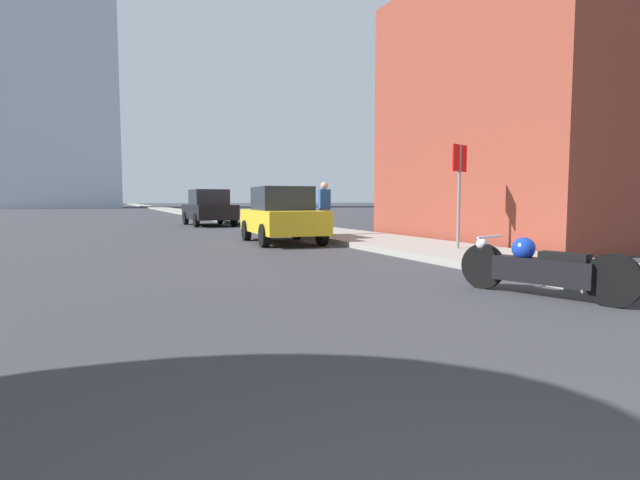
{
  "coord_description": "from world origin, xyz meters",
  "views": [
    {
      "loc": [
        -1.04,
        -0.23,
        1.25
      ],
      "look_at": [
        1.78,
        6.3,
        0.68
      ],
      "focal_mm": 28.0,
      "sensor_mm": 36.0,
      "label": 1
    }
  ],
  "objects_px": {
    "stop_sign": "(459,178)",
    "pedestrian": "(324,208)",
    "motorcycle": "(539,267)",
    "parked_car_black": "(209,208)",
    "parked_car_yellow": "(282,215)"
  },
  "relations": [
    {
      "from": "motorcycle",
      "to": "pedestrian",
      "type": "height_order",
      "value": "pedestrian"
    },
    {
      "from": "parked_car_yellow",
      "to": "parked_car_black",
      "type": "bearing_deg",
      "value": 93.88
    },
    {
      "from": "motorcycle",
      "to": "parked_car_black",
      "type": "xyz_separation_m",
      "value": [
        -0.47,
        19.83,
        0.48
      ]
    },
    {
      "from": "parked_car_black",
      "to": "pedestrian",
      "type": "bearing_deg",
      "value": -81.76
    },
    {
      "from": "stop_sign",
      "to": "pedestrian",
      "type": "relative_size",
      "value": 1.4
    },
    {
      "from": "motorcycle",
      "to": "parked_car_black",
      "type": "relative_size",
      "value": 0.5
    },
    {
      "from": "stop_sign",
      "to": "pedestrian",
      "type": "distance_m",
      "value": 5.52
    },
    {
      "from": "motorcycle",
      "to": "stop_sign",
      "type": "height_order",
      "value": "stop_sign"
    },
    {
      "from": "parked_car_black",
      "to": "parked_car_yellow",
      "type": "bearing_deg",
      "value": -91.39
    },
    {
      "from": "motorcycle",
      "to": "parked_car_yellow",
      "type": "xyz_separation_m",
      "value": [
        -0.42,
        9.01,
        0.42
      ]
    },
    {
      "from": "motorcycle",
      "to": "stop_sign",
      "type": "bearing_deg",
      "value": 44.33
    },
    {
      "from": "parked_car_yellow",
      "to": "pedestrian",
      "type": "bearing_deg",
      "value": 28.6
    },
    {
      "from": "parked_car_black",
      "to": "pedestrian",
      "type": "relative_size",
      "value": 2.66
    },
    {
      "from": "motorcycle",
      "to": "parked_car_yellow",
      "type": "distance_m",
      "value": 9.03
    },
    {
      "from": "parked_car_yellow",
      "to": "parked_car_black",
      "type": "distance_m",
      "value": 10.82
    }
  ]
}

